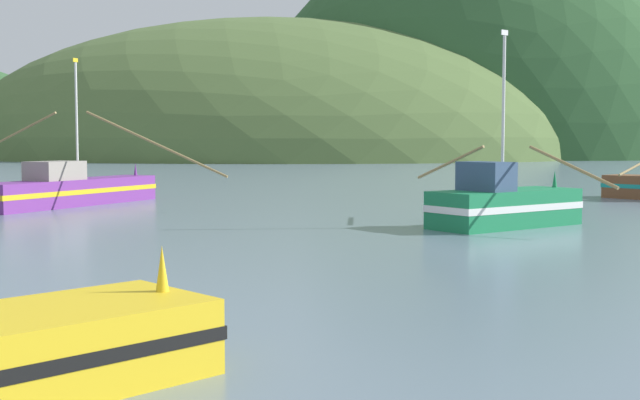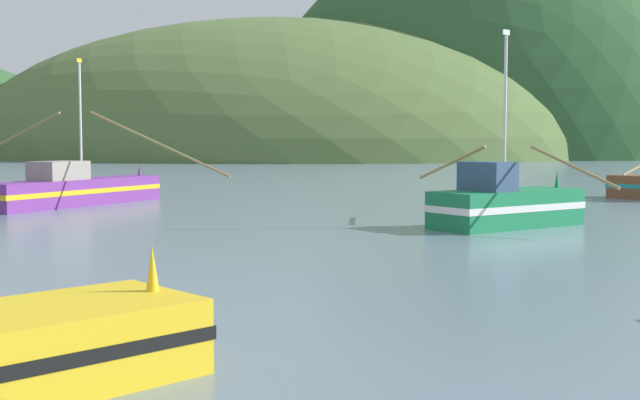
{
  "view_description": "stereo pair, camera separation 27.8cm",
  "coord_description": "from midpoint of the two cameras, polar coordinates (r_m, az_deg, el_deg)",
  "views": [
    {
      "loc": [
        4.91,
        -2.06,
        3.36
      ],
      "look_at": [
        -1.68,
        24.13,
        1.4
      ],
      "focal_mm": 45.57,
      "sensor_mm": 36.0,
      "label": 1
    },
    {
      "loc": [
        5.18,
        -1.99,
        3.36
      ],
      "look_at": [
        -1.68,
        24.13,
        1.4
      ],
      "focal_mm": 45.57,
      "sensor_mm": 36.0,
      "label": 2
    }
  ],
  "objects": [
    {
      "name": "hill_mid_left",
      "position": [
        193.35,
        -6.29,
        3.14
      ],
      "size": [
        102.81,
        82.25,
        42.92
      ],
      "primitive_type": "ellipsoid",
      "color": "#47703D",
      "rests_on": "ground"
    },
    {
      "name": "hill_far_center",
      "position": [
        180.13,
        10.99,
        3.01
      ],
      "size": [
        97.86,
        78.29,
        98.05
      ],
      "primitive_type": "ellipsoid",
      "color": "#2D562D",
      "rests_on": "ground"
    },
    {
      "name": "hill_far_left",
      "position": [
        172.43,
        -3.53,
        3.03
      ],
      "size": [
        130.69,
        104.55,
        56.53
      ],
      "primitive_type": "ellipsoid",
      "color": "#516B38",
      "rests_on": "ground"
    },
    {
      "name": "fishing_boat_green",
      "position": [
        32.61,
        13.11,
        -0.32
      ],
      "size": [
        7.77,
        6.61,
        7.65
      ],
      "rotation": [
        0.0,
        0.0,
        0.87
      ],
      "color": "#197A47",
      "rests_on": "ground"
    },
    {
      "name": "fishing_boat_purple",
      "position": [
        44.32,
        -16.67,
        0.73
      ],
      "size": [
        18.6,
        11.72,
        7.68
      ],
      "rotation": [
        0.0,
        0.0,
        1.38
      ],
      "color": "#6B2D84",
      "rests_on": "ground"
    }
  ]
}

